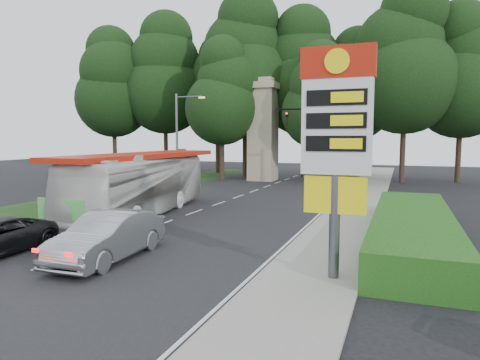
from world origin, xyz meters
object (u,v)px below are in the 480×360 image
at_px(traffic_signal_mast, 332,133).
at_px(streetlight_signs, 179,136).
at_px(transit_bus, 141,184).
at_px(monument, 263,129).
at_px(gas_station_pylon, 337,131).
at_px(sedan_silver, 108,236).

relative_size(traffic_signal_mast, streetlight_signs, 0.90).
height_order(streetlight_signs, transit_bus, streetlight_signs).
relative_size(streetlight_signs, monument, 0.80).
height_order(gas_station_pylon, streetlight_signs, streetlight_signs).
xyz_separation_m(traffic_signal_mast, transit_bus, (-8.18, -14.55, -2.97)).
bearing_deg(sedan_silver, traffic_signal_mast, 76.58).
bearing_deg(traffic_signal_mast, gas_station_pylon, -80.91).
xyz_separation_m(gas_station_pylon, transit_bus, (-11.70, 7.46, -2.74)).
bearing_deg(streetlight_signs, gas_station_pylon, -51.04).
bearing_deg(streetlight_signs, monument, 58.03).
bearing_deg(transit_bus, monument, 81.19).
bearing_deg(transit_bus, traffic_signal_mast, 53.23).
distance_m(gas_station_pylon, streetlight_signs, 25.74).
xyz_separation_m(gas_station_pylon, traffic_signal_mast, (-3.52, 22.00, 0.22)).
bearing_deg(streetlight_signs, sedan_silver, -67.56).
bearing_deg(traffic_signal_mast, monument, 142.00).
height_order(traffic_signal_mast, streetlight_signs, streetlight_signs).
relative_size(streetlight_signs, transit_bus, 0.65).
distance_m(streetlight_signs, transit_bus, 13.61).
relative_size(gas_station_pylon, traffic_signal_mast, 0.95).
relative_size(traffic_signal_mast, sedan_silver, 1.42).
bearing_deg(gas_station_pylon, sedan_silver, -176.03).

